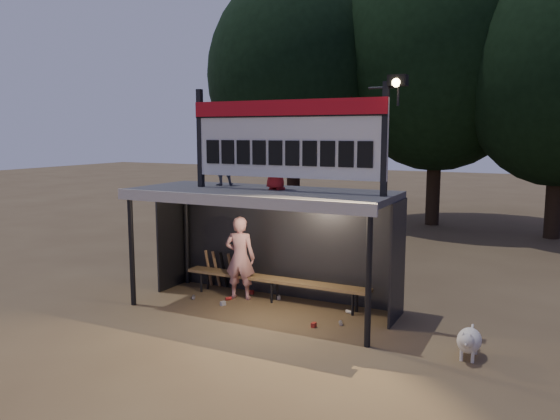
# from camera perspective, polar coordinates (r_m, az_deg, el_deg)

# --- Properties ---
(ground) EXTENTS (80.00, 80.00, 0.00)m
(ground) POSITION_cam_1_polar(r_m,az_deg,el_deg) (10.74, -1.94, -10.29)
(ground) COLOR brown
(ground) RESTS_ON ground
(player) EXTENTS (0.70, 0.53, 1.71)m
(player) POSITION_cam_1_polar(r_m,az_deg,el_deg) (11.20, -4.19, -4.98)
(player) COLOR white
(player) RESTS_ON ground
(child_a) EXTENTS (0.58, 0.57, 0.94)m
(child_a) POSITION_cam_1_polar(r_m,az_deg,el_deg) (11.16, -6.11, 4.98)
(child_a) COLOR slate
(child_a) RESTS_ON dugout_shelter
(child_b) EXTENTS (0.55, 0.44, 0.98)m
(child_b) POSITION_cam_1_polar(r_m,az_deg,el_deg) (10.25, -0.41, 4.87)
(child_b) COLOR #AC1A1C
(child_b) RESTS_ON dugout_shelter
(dugout_shelter) EXTENTS (5.10, 2.08, 2.32)m
(dugout_shelter) POSITION_cam_1_polar(r_m,az_deg,el_deg) (10.52, -1.35, -0.33)
(dugout_shelter) COLOR #3D3D3F
(dugout_shelter) RESTS_ON ground
(scoreboard_assembly) EXTENTS (4.10, 0.27, 1.99)m
(scoreboard_assembly) POSITION_cam_1_polar(r_m,az_deg,el_deg) (9.93, 0.80, 7.73)
(scoreboard_assembly) COLOR black
(scoreboard_assembly) RESTS_ON dugout_shelter
(bench) EXTENTS (4.00, 0.35, 0.48)m
(bench) POSITION_cam_1_polar(r_m,az_deg,el_deg) (11.08, -0.59, -7.37)
(bench) COLOR olive
(bench) RESTS_ON ground
(tree_left) EXTENTS (6.46, 6.46, 9.27)m
(tree_left) POSITION_cam_1_polar(r_m,az_deg,el_deg) (21.04, 1.44, 13.89)
(tree_left) COLOR black
(tree_left) RESTS_ON ground
(tree_mid) EXTENTS (7.22, 7.22, 10.36)m
(tree_mid) POSITION_cam_1_polar(r_m,az_deg,el_deg) (21.01, 16.23, 15.38)
(tree_mid) COLOR #312115
(tree_mid) RESTS_ON ground
(dog) EXTENTS (0.36, 0.81, 0.49)m
(dog) POSITION_cam_1_polar(r_m,az_deg,el_deg) (8.92, 19.13, -12.77)
(dog) COLOR white
(dog) RESTS_ON ground
(bats) EXTENTS (0.67, 0.35, 0.84)m
(bats) POSITION_cam_1_polar(r_m,az_deg,el_deg) (12.02, -6.29, -6.20)
(bats) COLOR #A2764B
(bats) RESTS_ON ground
(litter) EXTENTS (3.35, 1.33, 0.08)m
(litter) POSITION_cam_1_polar(r_m,az_deg,el_deg) (10.83, -1.11, -9.92)
(litter) COLOR #B3291E
(litter) RESTS_ON ground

